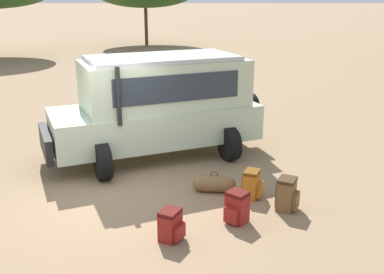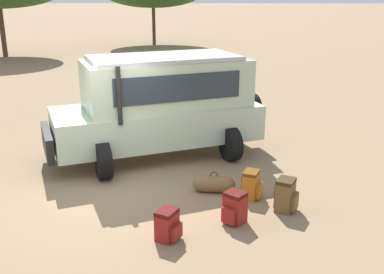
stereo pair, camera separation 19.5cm
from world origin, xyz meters
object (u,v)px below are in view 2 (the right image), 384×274
Objects in this scene: safari_vehicle at (161,104)px; duffel_bag_low_black_case at (214,184)px; backpack_beside_front_wheel at (251,185)px; backpack_outermost at (168,225)px; backpack_cluster_center at (286,195)px; backpack_near_rear_wheel at (235,208)px.

safari_vehicle is 6.19× the size of duffel_bag_low_black_case.
safari_vehicle is at bearing 121.53° from duffel_bag_low_black_case.
backpack_outermost is at bearing -132.07° from backpack_beside_front_wheel.
backpack_cluster_center is 1.20× the size of backpack_outermost.
safari_vehicle is 3.28m from backpack_beside_front_wheel.
backpack_near_rear_wheel is at bearing -151.95° from backpack_cluster_center.
backpack_outermost is (0.56, -3.99, -1.04)m from safari_vehicle.
backpack_cluster_center is at bearing -40.23° from backpack_beside_front_wheel.
duffel_bag_low_black_case is at bearing 106.34° from backpack_near_rear_wheel.
safari_vehicle is 9.39× the size of backpack_near_rear_wheel.
safari_vehicle is at bearing 130.69° from backpack_beside_front_wheel.
backpack_near_rear_wheel is 1.27m from backpack_outermost.
backpack_cluster_center reaches higher than backpack_near_rear_wheel.
backpack_beside_front_wheel is 0.90× the size of backpack_cluster_center.
backpack_outermost is at bearing -111.47° from duffel_bag_low_black_case.
safari_vehicle reaches higher than duffel_bag_low_black_case.
backpack_near_rear_wheel is at bearing -73.66° from duffel_bag_low_black_case.
backpack_outermost reaches higher than duffel_bag_low_black_case.
backpack_outermost is (-1.47, -1.63, -0.02)m from backpack_beside_front_wheel.
duffel_bag_low_black_case is at bearing 68.53° from backpack_outermost.
backpack_outermost is (-1.11, -0.62, -0.03)m from backpack_near_rear_wheel.
safari_vehicle reaches higher than backpack_outermost.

